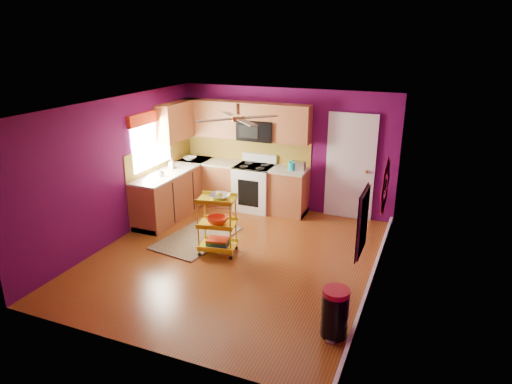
% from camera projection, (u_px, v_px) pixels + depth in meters
% --- Properties ---
extents(ground, '(5.00, 5.00, 0.00)m').
position_uv_depth(ground, '(235.00, 258.00, 7.54)').
color(ground, '#652D0F').
rests_on(ground, ground).
extents(room_envelope, '(4.54, 5.04, 2.52)m').
position_uv_depth(room_envelope, '(235.00, 163.00, 6.99)').
color(room_envelope, '#530945').
rests_on(room_envelope, ground).
extents(lower_cabinets, '(2.81, 2.31, 0.94)m').
position_uv_depth(lower_cabinets, '(213.00, 190.00, 9.47)').
color(lower_cabinets, brown).
rests_on(lower_cabinets, ground).
extents(electric_range, '(0.76, 0.66, 1.13)m').
position_uv_depth(electric_range, '(254.00, 187.00, 9.48)').
color(electric_range, white).
rests_on(electric_range, ground).
extents(upper_cabinetry, '(2.80, 2.30, 1.26)m').
position_uv_depth(upper_cabinetry, '(223.00, 122.00, 9.29)').
color(upper_cabinetry, brown).
rests_on(upper_cabinetry, ground).
extents(left_window, '(0.08, 1.35, 1.08)m').
position_uv_depth(left_window, '(151.00, 131.00, 8.68)').
color(left_window, white).
rests_on(left_window, ground).
extents(panel_door, '(0.95, 0.11, 2.15)m').
position_uv_depth(panel_door, '(350.00, 168.00, 8.87)').
color(panel_door, white).
rests_on(panel_door, ground).
extents(right_wall_art, '(0.04, 2.74, 1.04)m').
position_uv_depth(right_wall_art, '(376.00, 200.00, 5.97)').
color(right_wall_art, black).
rests_on(right_wall_art, ground).
extents(ceiling_fan, '(1.01, 1.01, 0.26)m').
position_uv_depth(ceiling_fan, '(238.00, 118.00, 6.96)').
color(ceiling_fan, '#BF8C3F').
rests_on(ceiling_fan, ground).
extents(shag_rug, '(1.18, 1.71, 0.02)m').
position_uv_depth(shag_rug, '(197.00, 238.00, 8.24)').
color(shag_rug, black).
rests_on(shag_rug, ground).
extents(rolling_cart, '(0.68, 0.55, 1.09)m').
position_uv_depth(rolling_cart, '(218.00, 222.00, 7.52)').
color(rolling_cart, yellow).
rests_on(rolling_cart, ground).
extents(trash_can, '(0.35, 0.37, 0.63)m').
position_uv_depth(trash_can, '(335.00, 313.00, 5.52)').
color(trash_can, black).
rests_on(trash_can, ground).
extents(teal_kettle, '(0.18, 0.18, 0.21)m').
position_uv_depth(teal_kettle, '(293.00, 166.00, 9.03)').
color(teal_kettle, teal).
rests_on(teal_kettle, lower_cabinets).
extents(toaster, '(0.22, 0.15, 0.18)m').
position_uv_depth(toaster, '(300.00, 166.00, 8.99)').
color(toaster, beige).
rests_on(toaster, lower_cabinets).
extents(soap_bottle_a, '(0.09, 0.10, 0.21)m').
position_uv_depth(soap_bottle_a, '(172.00, 164.00, 9.11)').
color(soap_bottle_a, '#EA3F72').
rests_on(soap_bottle_a, lower_cabinets).
extents(soap_bottle_b, '(0.12, 0.12, 0.15)m').
position_uv_depth(soap_bottle_b, '(172.00, 164.00, 9.15)').
color(soap_bottle_b, white).
rests_on(soap_bottle_b, lower_cabinets).
extents(counter_dish, '(0.27, 0.27, 0.07)m').
position_uv_depth(counter_dish, '(190.00, 158.00, 9.76)').
color(counter_dish, white).
rests_on(counter_dish, lower_cabinets).
extents(counter_cup, '(0.13, 0.13, 0.11)m').
position_uv_depth(counter_cup, '(161.00, 173.00, 8.65)').
color(counter_cup, white).
rests_on(counter_cup, lower_cabinets).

